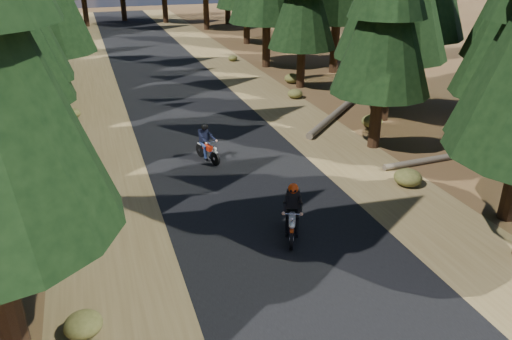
{
  "coord_description": "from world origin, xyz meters",
  "views": [
    {
      "loc": [
        -4.56,
        -11.9,
        7.48
      ],
      "look_at": [
        0.0,
        1.5,
        1.1
      ],
      "focal_mm": 35.0,
      "sensor_mm": 36.0,
      "label": 1
    }
  ],
  "objects_px": {
    "log_near": "(333,116)",
    "rider_follow": "(207,149)",
    "log_far": "(434,159)",
    "rider_lead": "(292,221)"
  },
  "relations": [
    {
      "from": "log_near",
      "to": "rider_follow",
      "type": "bearing_deg",
      "value": 159.26
    },
    {
      "from": "log_far",
      "to": "rider_follow",
      "type": "height_order",
      "value": "rider_follow"
    },
    {
      "from": "log_near",
      "to": "rider_lead",
      "type": "relative_size",
      "value": 3.24
    },
    {
      "from": "rider_lead",
      "to": "rider_follow",
      "type": "bearing_deg",
      "value": -57.74
    },
    {
      "from": "log_near",
      "to": "rider_follow",
      "type": "height_order",
      "value": "rider_follow"
    },
    {
      "from": "log_far",
      "to": "rider_follow",
      "type": "bearing_deg",
      "value": 157.98
    },
    {
      "from": "rider_follow",
      "to": "log_near",
      "type": "bearing_deg",
      "value": -174.35
    },
    {
      "from": "log_near",
      "to": "rider_lead",
      "type": "xyz_separation_m",
      "value": [
        -5.81,
        -9.0,
        0.38
      ]
    },
    {
      "from": "log_near",
      "to": "log_far",
      "type": "distance_m",
      "value": 5.92
    },
    {
      "from": "log_near",
      "to": "rider_follow",
      "type": "xyz_separation_m",
      "value": [
        -6.73,
        -2.93,
        0.33
      ]
    }
  ]
}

